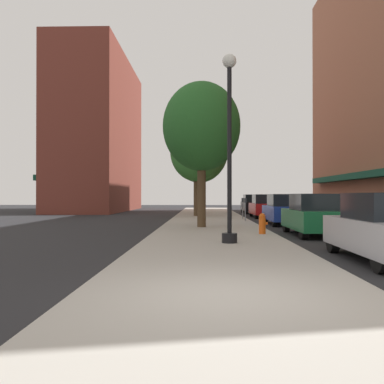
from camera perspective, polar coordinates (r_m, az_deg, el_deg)
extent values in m
plane|color=#232326|center=(24.84, 11.70, -4.11)|extent=(90.00, 90.00, 0.00)
cube|color=#A8A399|center=(25.44, 2.37, -3.90)|extent=(4.80, 50.00, 0.12)
cube|color=brown|center=(45.08, -12.26, 7.35)|extent=(6.00, 18.00, 15.38)
cube|color=#144C38|center=(45.60, -16.36, 1.48)|extent=(0.90, 15.30, 0.50)
cylinder|color=black|center=(13.40, 5.03, -6.13)|extent=(0.48, 0.48, 0.30)
cylinder|color=black|center=(13.41, 5.02, 5.64)|extent=(0.14, 0.14, 5.20)
sphere|color=silver|center=(13.98, 5.01, 17.05)|extent=(0.44, 0.44, 0.44)
cylinder|color=#E05614|center=(16.61, 9.37, -4.47)|extent=(0.26, 0.26, 0.62)
sphere|color=#E05614|center=(16.59, 9.37, -3.23)|extent=(0.24, 0.24, 0.24)
cylinder|color=#E05614|center=(16.62, 9.85, -4.15)|extent=(0.12, 0.10, 0.10)
cylinder|color=slate|center=(24.82, 7.14, -2.63)|extent=(0.06, 0.06, 1.05)
cube|color=#33383D|center=(24.81, 7.14, -1.12)|extent=(0.14, 0.09, 0.26)
cylinder|color=slate|center=(26.46, 6.79, -2.50)|extent=(0.06, 0.06, 1.05)
cube|color=#33383D|center=(26.45, 6.79, -1.08)|extent=(0.14, 0.09, 0.26)
cylinder|color=#4C3823|center=(30.54, 0.60, -0.19)|extent=(0.40, 0.40, 3.22)
ellipsoid|color=#387F33|center=(30.70, 0.60, 5.46)|extent=(3.77, 3.77, 4.34)
cylinder|color=#422D1E|center=(35.80, 1.02, 0.00)|extent=(0.40, 0.40, 3.50)
ellipsoid|color=#387F33|center=(36.00, 1.02, 5.68)|extent=(4.83, 4.83, 5.56)
cylinder|color=#4C3823|center=(19.90, 1.28, 0.11)|extent=(0.40, 0.40, 3.34)
ellipsoid|color=#235B23|center=(20.16, 1.28, 8.76)|extent=(3.63, 3.63, 4.17)
cylinder|color=black|center=(12.60, 18.30, -6.25)|extent=(0.22, 0.64, 0.64)
cylinder|color=black|center=(9.60, 23.90, -8.07)|extent=(0.22, 0.64, 0.64)
cylinder|color=black|center=(19.06, 12.46, -4.27)|extent=(0.22, 0.64, 0.64)
cylinder|color=black|center=(19.42, 16.99, -4.20)|extent=(0.22, 0.64, 0.64)
cylinder|color=black|center=(15.94, 14.67, -5.03)|extent=(0.22, 0.64, 0.64)
cylinder|color=black|center=(16.36, 20.01, -4.90)|extent=(0.22, 0.64, 0.64)
cube|color=#196638|center=(17.65, 15.94, -3.54)|extent=(1.80, 4.30, 0.76)
cube|color=black|center=(17.48, 16.06, -1.27)|extent=(1.56, 2.20, 0.64)
cylinder|color=black|center=(25.15, 9.76, -3.34)|extent=(0.22, 0.64, 0.64)
cylinder|color=black|center=(25.42, 13.25, -3.31)|extent=(0.22, 0.64, 0.64)
cylinder|color=black|center=(21.99, 10.97, -3.76)|extent=(0.22, 0.64, 0.64)
cylinder|color=black|center=(22.31, 14.93, -3.71)|extent=(0.22, 0.64, 0.64)
cube|color=#1E389E|center=(23.69, 12.19, -2.74)|extent=(1.80, 4.30, 0.76)
cube|color=black|center=(23.52, 12.25, -1.05)|extent=(1.56, 2.20, 0.64)
cylinder|color=black|center=(32.39, 7.89, -2.69)|extent=(0.22, 0.64, 0.64)
cylinder|color=black|center=(32.61, 10.62, -2.67)|extent=(0.22, 0.64, 0.64)
cylinder|color=black|center=(29.22, 8.59, -2.93)|extent=(0.22, 0.64, 0.64)
cylinder|color=black|center=(29.45, 11.61, -2.91)|extent=(0.22, 0.64, 0.64)
cube|color=red|center=(30.90, 9.66, -2.20)|extent=(1.80, 4.30, 0.76)
cube|color=black|center=(30.73, 9.70, -0.91)|extent=(1.56, 2.20, 0.64)
cylinder|color=black|center=(39.28, 6.75, -2.29)|extent=(0.22, 0.64, 0.64)
cylinder|color=black|center=(39.46, 9.01, -2.28)|extent=(0.22, 0.64, 0.64)
cylinder|color=black|center=(36.10, 7.22, -2.46)|extent=(0.22, 0.64, 0.64)
cylinder|color=black|center=(36.29, 9.68, -2.44)|extent=(0.22, 0.64, 0.64)
cube|color=black|center=(37.77, 8.16, -1.88)|extent=(1.80, 4.30, 0.76)
cube|color=black|center=(37.60, 8.18, -0.82)|extent=(1.56, 2.20, 0.64)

